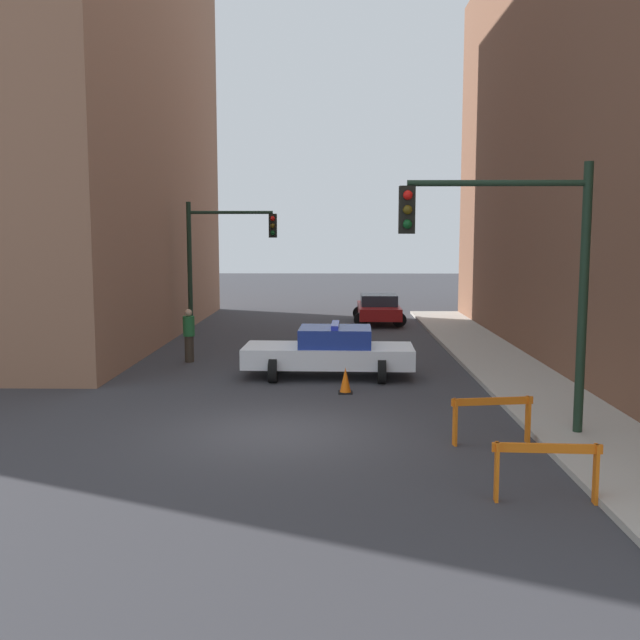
% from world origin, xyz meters
% --- Properties ---
extents(ground_plane, '(120.00, 120.00, 0.00)m').
position_xyz_m(ground_plane, '(0.00, 0.00, 0.00)').
color(ground_plane, '#38383D').
extents(sidewalk_right, '(2.40, 44.00, 0.12)m').
position_xyz_m(sidewalk_right, '(6.20, 0.00, 0.06)').
color(sidewalk_right, '#B2ADA3').
rests_on(sidewalk_right, ground_plane).
extents(traffic_light_near, '(3.64, 0.35, 5.20)m').
position_xyz_m(traffic_light_near, '(4.73, -0.24, 3.53)').
color(traffic_light_near, black).
rests_on(traffic_light_near, sidewalk_right).
extents(traffic_light_far, '(3.44, 0.35, 5.20)m').
position_xyz_m(traffic_light_far, '(-3.30, 13.25, 3.40)').
color(traffic_light_far, black).
rests_on(traffic_light_far, ground_plane).
extents(police_car, '(4.75, 2.46, 1.52)m').
position_xyz_m(police_car, '(1.02, 5.68, 0.72)').
color(police_car, white).
rests_on(police_car, ground_plane).
extents(parked_car_near, '(2.30, 4.32, 1.31)m').
position_xyz_m(parked_car_near, '(3.14, 17.96, 0.67)').
color(parked_car_near, maroon).
rests_on(parked_car_near, ground_plane).
extents(pedestrian_crossing, '(0.46, 0.46, 1.66)m').
position_xyz_m(pedestrian_crossing, '(-3.40, 7.98, 0.86)').
color(pedestrian_crossing, '#382D23').
rests_on(pedestrian_crossing, ground_plane).
extents(barrier_front, '(1.60, 0.23, 0.90)m').
position_xyz_m(barrier_front, '(4.26, -3.69, 0.62)').
color(barrier_front, orange).
rests_on(barrier_front, ground_plane).
extents(barrier_mid, '(1.59, 0.38, 0.90)m').
position_xyz_m(barrier_mid, '(4.11, -0.71, 0.62)').
color(barrier_mid, orange).
rests_on(barrier_mid, ground_plane).
extents(traffic_cone, '(0.36, 0.36, 0.66)m').
position_xyz_m(traffic_cone, '(1.41, 3.61, 0.32)').
color(traffic_cone, black).
rests_on(traffic_cone, ground_plane).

